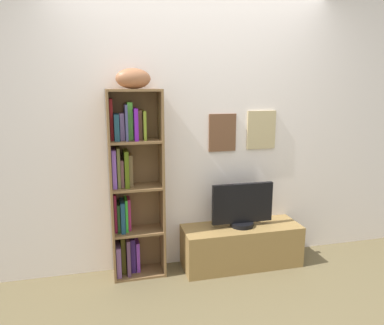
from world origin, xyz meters
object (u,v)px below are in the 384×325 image
(bookshelf, at_px, (131,186))
(television, at_px, (242,206))
(tv_stand, at_px, (241,246))
(football, at_px, (133,79))

(bookshelf, relative_size, television, 2.85)
(tv_stand, bearing_deg, football, 176.05)
(tv_stand, xyz_separation_m, television, (-0.00, 0.00, 0.40))
(football, bearing_deg, television, -3.87)
(bookshelf, relative_size, football, 5.69)
(football, bearing_deg, bookshelf, 148.55)
(television, bearing_deg, tv_stand, -90.00)
(bookshelf, height_order, football, football)
(tv_stand, distance_m, television, 0.40)
(tv_stand, relative_size, television, 1.91)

